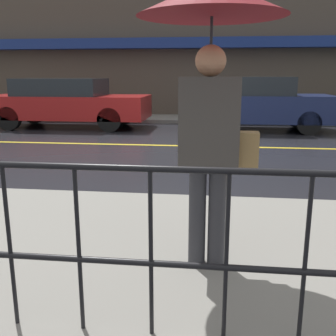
# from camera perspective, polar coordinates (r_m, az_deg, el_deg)

# --- Properties ---
(ground_plane) EXTENTS (80.00, 80.00, 0.00)m
(ground_plane) POSITION_cam_1_polar(r_m,az_deg,el_deg) (8.73, 0.73, 3.26)
(ground_plane) COLOR black
(sidewalk_near) EXTENTS (28.00, 2.89, 0.12)m
(sidewalk_near) POSITION_cam_1_polar(r_m,az_deg,el_deg) (3.56, -8.95, -11.28)
(sidewalk_near) COLOR gray
(sidewalk_near) RESTS_ON ground_plane
(sidewalk_far) EXTENTS (28.00, 1.88, 0.12)m
(sidewalk_far) POSITION_cam_1_polar(r_m,az_deg,el_deg) (13.59, 3.00, 7.13)
(sidewalk_far) COLOR gray
(sidewalk_far) RESTS_ON ground_plane
(lane_marking) EXTENTS (25.20, 0.12, 0.01)m
(lane_marking) POSITION_cam_1_polar(r_m,az_deg,el_deg) (8.73, 0.73, 3.29)
(lane_marking) COLOR gold
(lane_marking) RESTS_ON ground_plane
(building_storefront) EXTENTS (28.00, 0.85, 4.77)m
(building_storefront) POSITION_cam_1_polar(r_m,az_deg,el_deg) (14.59, 3.42, 16.76)
(building_storefront) COLOR #4C4238
(building_storefront) RESTS_ON ground_plane
(railing_foreground) EXTENTS (12.00, 0.04, 0.97)m
(railing_foreground) POSITION_cam_1_polar(r_m,az_deg,el_deg) (2.27, -17.79, -7.96)
(railing_foreground) COLOR black
(railing_foreground) RESTS_ON sidewalk_near
(pedestrian) EXTENTS (1.02, 1.02, 2.03)m
(pedestrian) POSITION_cam_1_polar(r_m,az_deg,el_deg) (2.82, 6.39, 17.16)
(pedestrian) COLOR #333338
(pedestrian) RESTS_ON sidewalk_near
(car_red) EXTENTS (4.70, 1.81, 1.43)m
(car_red) POSITION_cam_1_polar(r_m,az_deg,el_deg) (12.14, -14.50, 9.22)
(car_red) COLOR maroon
(car_red) RESTS_ON ground_plane
(car_navy) EXTENTS (3.94, 1.70, 1.48)m
(car_navy) POSITION_cam_1_polar(r_m,az_deg,el_deg) (11.37, 12.86, 9.12)
(car_navy) COLOR #19234C
(car_navy) RESTS_ON ground_plane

